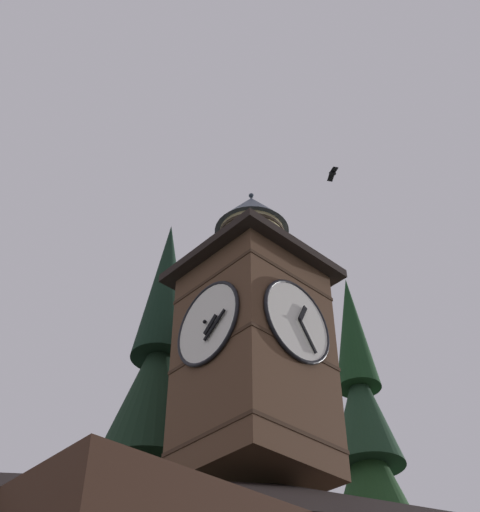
% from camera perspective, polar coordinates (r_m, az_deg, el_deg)
% --- Properties ---
extents(clock_tower, '(3.75, 3.75, 9.24)m').
position_cam_1_polar(clock_tower, '(18.01, 1.12, -6.70)').
color(clock_tower, brown).
rests_on(clock_tower, building_main).
extents(flying_bird_high, '(0.53, 0.72, 0.16)m').
position_cam_1_polar(flying_bird_high, '(25.28, 7.74, 6.85)').
color(flying_bird_high, black).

